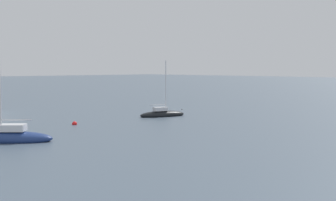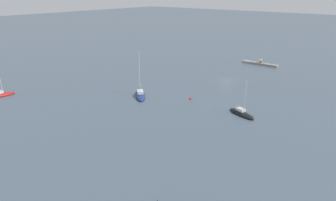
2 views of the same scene
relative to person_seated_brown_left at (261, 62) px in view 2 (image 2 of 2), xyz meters
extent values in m
plane|color=#475666|center=(0.19, 21.77, -0.94)|extent=(500.00, 500.00, 0.00)
cube|color=gray|center=(-4.36, -0.17, -0.60)|extent=(2.21, 1.79, 0.69)
cube|color=gray|center=(-2.08, -0.17, -0.60)|extent=(2.21, 1.79, 0.69)
cube|color=gray|center=(0.19, -0.17, -0.60)|extent=(2.21, 1.79, 0.69)
cube|color=gray|center=(2.47, -0.17, -0.60)|extent=(2.21, 1.79, 0.69)
cube|color=gray|center=(4.74, -0.17, -0.60)|extent=(2.21, 1.79, 0.69)
cube|color=#1E2333|center=(0.03, 0.19, -0.17)|extent=(0.43, 0.48, 0.16)
cube|color=brown|center=(-0.02, -0.08, 0.01)|extent=(0.43, 0.29, 0.52)
sphere|color=tan|center=(-0.02, -0.08, 0.37)|extent=(0.22, 0.22, 0.22)
cylinder|color=black|center=(-0.02, -0.20, 0.27)|extent=(0.02, 0.02, 1.05)
cone|color=gold|center=(-0.02, -0.20, 0.85)|extent=(1.24, 1.24, 0.22)
sphere|color=black|center=(-0.02, -0.20, 0.99)|extent=(0.05, 0.05, 0.05)
ellipsoid|color=navy|center=(9.20, 45.02, -0.67)|extent=(6.93, 6.65, 1.28)
cube|color=silver|center=(8.93, 45.27, 0.26)|extent=(2.41, 2.36, 0.59)
cylinder|color=silver|center=(9.64, 44.61, 4.56)|extent=(0.13, 0.13, 9.18)
cylinder|color=silver|center=(8.68, 45.50, 0.93)|extent=(1.98, 1.85, 0.10)
sphere|color=black|center=(11.73, 42.68, 0.02)|extent=(0.17, 0.17, 0.17)
ellipsoid|color=black|center=(-13.15, 40.42, -0.72)|extent=(6.37, 3.72, 1.05)
cube|color=silver|center=(-12.86, 40.32, 0.05)|extent=(1.97, 1.57, 0.48)
cylinder|color=silver|center=(-13.61, 40.59, 3.06)|extent=(0.11, 0.11, 6.50)
cylinder|color=silver|center=(-12.60, 40.23, 0.59)|extent=(2.05, 0.80, 0.08)
sphere|color=black|center=(-15.81, 41.38, -0.15)|extent=(0.14, 0.14, 0.14)
ellipsoid|color=red|center=(33.57, 64.61, -0.73)|extent=(2.60, 6.02, 1.00)
cylinder|color=silver|center=(33.50, 64.15, 2.96)|extent=(0.10, 0.10, 6.38)
sphere|color=black|center=(33.13, 61.96, -0.19)|extent=(0.13, 0.13, 0.13)
sphere|color=red|center=(-0.66, 39.48, -0.84)|extent=(0.55, 0.55, 0.55)
camera|label=1|loc=(24.32, 80.23, 5.36)|focal=45.38mm
camera|label=2|loc=(-34.89, 89.73, 21.66)|focal=31.70mm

